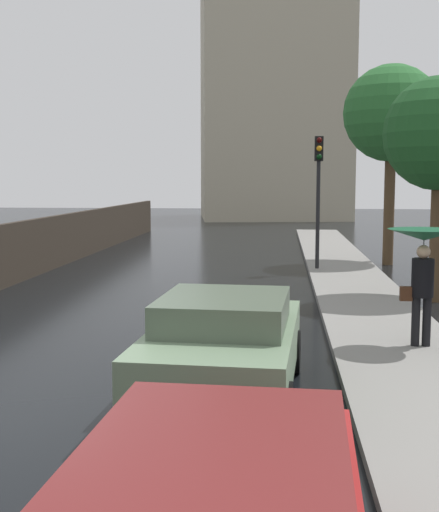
{
  "coord_description": "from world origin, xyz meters",
  "views": [
    {
      "loc": [
        3.13,
        -7.54,
        2.91
      ],
      "look_at": [
        1.97,
        5.17,
        1.45
      ],
      "focal_mm": 47.33,
      "sensor_mm": 36.0,
      "label": 1
    }
  ],
  "objects_px": {
    "car_green_mid_road": "(225,344)",
    "street_tree_near": "(392,115)",
    "pedestrian_with_umbrella_near": "(423,253)",
    "traffic_light": "(318,177)"
  },
  "relations": [
    {
      "from": "car_green_mid_road",
      "to": "pedestrian_with_umbrella_near",
      "type": "height_order",
      "value": "pedestrian_with_umbrella_near"
    },
    {
      "from": "pedestrian_with_umbrella_near",
      "to": "street_tree_near",
      "type": "xyz_separation_m",
      "value": [
        1.31,
        12.06,
        3.35
      ]
    },
    {
      "from": "car_green_mid_road",
      "to": "traffic_light",
      "type": "relative_size",
      "value": 1.0
    },
    {
      "from": "car_green_mid_road",
      "to": "pedestrian_with_umbrella_near",
      "type": "distance_m",
      "value": 4.11
    },
    {
      "from": "car_green_mid_road",
      "to": "street_tree_near",
      "type": "height_order",
      "value": "street_tree_near"
    },
    {
      "from": "pedestrian_with_umbrella_near",
      "to": "traffic_light",
      "type": "relative_size",
      "value": 0.48
    },
    {
      "from": "car_green_mid_road",
      "to": "street_tree_near",
      "type": "xyz_separation_m",
      "value": [
        4.38,
        14.62,
        4.32
      ]
    },
    {
      "from": "pedestrian_with_umbrella_near",
      "to": "traffic_light",
      "type": "xyz_separation_m",
      "value": [
        -1.2,
        9.77,
        1.27
      ]
    },
    {
      "from": "traffic_light",
      "to": "street_tree_near",
      "type": "relative_size",
      "value": 0.61
    },
    {
      "from": "car_green_mid_road",
      "to": "pedestrian_with_umbrella_near",
      "type": "bearing_deg",
      "value": 43.4
    }
  ]
}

